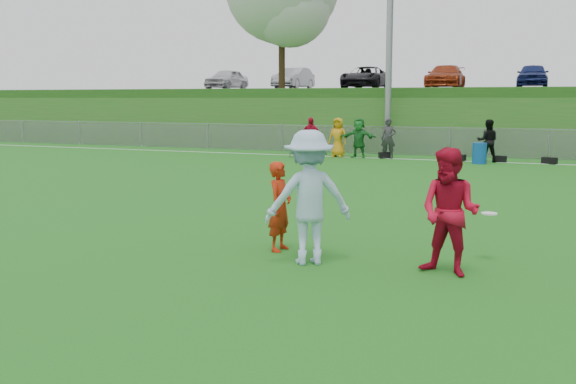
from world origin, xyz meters
The scene contains 15 objects.
ground centered at (0.00, 0.00, 0.00)m, with size 120.00×120.00×0.00m, color #226314.
sideline_far centered at (0.00, 18.00, 0.01)m, with size 60.00×0.10×0.01m, color white.
fence centered at (0.00, 20.00, 0.65)m, with size 58.00×0.06×1.30m.
light_pole centered at (-3.00, 20.80, 6.71)m, with size 1.20×0.40×12.15m.
berm centered at (0.00, 31.00, 1.50)m, with size 120.00×18.00×3.00m, color #1B5417.
parking_lot centered at (0.00, 33.00, 3.05)m, with size 120.00×12.00×0.10m, color black.
car_row centered at (-1.17, 32.00, 3.82)m, with size 32.04×5.18×1.44m.
spectator_row centered at (-2.86, 18.00, 0.85)m, with size 8.44×0.73×1.69m.
gear_bags centered at (1.08, 18.10, 0.13)m, with size 7.07×0.52×0.26m.
player_red_left centered at (-0.31, 1.08, 0.75)m, with size 0.55×0.36×1.50m, color #B6240C.
player_red_center centered at (2.52, 0.59, 0.92)m, with size 0.89×0.70×1.84m, color #B80C27.
player_blue centered at (0.42, 0.46, 1.03)m, with size 1.33×0.76×2.06m, color #A7C7E8.
frisbee centered at (2.99, 1.62, 0.76)m, with size 0.25×0.25×0.02m.
recycling_bin centered at (1.46, 17.20, 0.41)m, with size 0.54×0.54×0.81m, color #0D4996.
camp_chair centered at (-6.05, 17.22, 0.30)m, with size 0.74×0.75×1.03m.
Camera 1 is at (3.68, -8.64, 2.53)m, focal length 40.00 mm.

